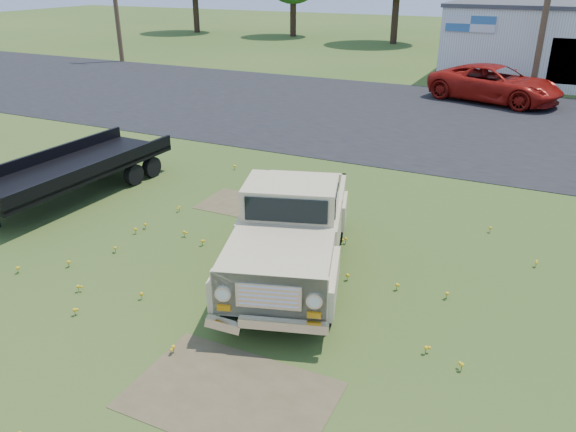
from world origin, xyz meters
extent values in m
plane|color=#354F19|center=(0.00, 0.00, 0.00)|extent=(140.00, 140.00, 0.00)
cube|color=black|center=(0.00, 15.00, 0.00)|extent=(90.00, 14.00, 0.02)
cube|color=brown|center=(1.50, -3.00, 0.00)|extent=(3.00, 2.00, 0.01)
cube|color=brown|center=(-2.00, 3.50, 0.00)|extent=(2.20, 1.60, 0.01)
cube|color=silver|center=(0.50, 22.95, 3.20)|extent=(2.50, 0.08, 0.80)
cylinder|color=#332117|center=(-28.00, 40.00, 1.80)|extent=(0.56, 0.56, 3.60)
cylinder|color=#332117|center=(-18.00, 41.00, 1.62)|extent=(0.56, 0.56, 3.24)
cylinder|color=#332117|center=(-8.00, 39.50, 1.98)|extent=(0.56, 0.56, 3.96)
cylinder|color=#332117|center=(2.00, 40.50, 1.89)|extent=(0.56, 0.56, 3.78)
imported|color=#9A150E|center=(2.44, 19.66, 0.84)|extent=(6.57, 4.39, 1.68)
camera|label=1|loc=(5.09, -8.55, 5.83)|focal=35.00mm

